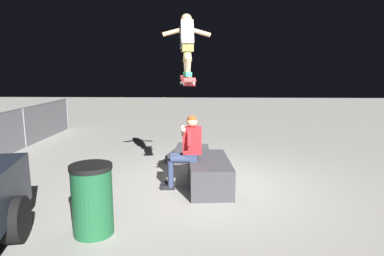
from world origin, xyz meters
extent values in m
plane|color=gray|center=(0.00, 0.00, 0.00)|extent=(40.00, 40.00, 0.00)
cube|color=#38383D|center=(-0.07, -0.05, 0.27)|extent=(1.59, 0.86, 0.54)
cube|color=#2D3856|center=(-0.10, 0.27, 0.60)|extent=(0.32, 0.20, 0.12)
cube|color=red|center=(-0.10, 0.27, 0.91)|extent=(0.23, 0.35, 0.50)
sphere|color=tan|center=(-0.10, 0.27, 1.26)|extent=(0.20, 0.20, 0.20)
sphere|color=brown|center=(-0.10, 0.27, 1.28)|extent=(0.19, 0.19, 0.19)
cylinder|color=red|center=(-0.30, 0.32, 0.99)|extent=(0.20, 0.09, 0.29)
cylinder|color=tan|center=(-0.23, 0.42, 1.09)|extent=(0.24, 0.09, 0.19)
cylinder|color=red|center=(0.10, 0.35, 0.99)|extent=(0.20, 0.09, 0.29)
cylinder|color=tan|center=(0.01, 0.44, 1.09)|extent=(0.24, 0.09, 0.19)
cylinder|color=#2D3856|center=(-0.20, 0.47, 0.58)|extent=(0.17, 0.41, 0.14)
cylinder|color=#2D3856|center=(-0.22, 0.66, 0.29)|extent=(0.11, 0.11, 0.50)
cube|color=black|center=(-0.22, 0.71, 0.04)|extent=(0.12, 0.27, 0.08)
cylinder|color=#2D3856|center=(-0.03, 0.48, 0.58)|extent=(0.17, 0.41, 0.14)
cylinder|color=#2D3856|center=(-0.04, 0.68, 0.29)|extent=(0.11, 0.11, 0.50)
cube|color=black|center=(-0.04, 0.73, 0.04)|extent=(0.12, 0.27, 0.08)
cube|color=#B72D2D|center=(0.03, 0.36, 2.00)|extent=(0.81, 0.31, 0.17)
cube|color=#B72D2D|center=(0.48, 0.43, 2.02)|extent=(0.15, 0.22, 0.03)
cube|color=#B72D2D|center=(-0.41, 0.30, 2.02)|extent=(0.14, 0.21, 0.08)
cube|color=#99999E|center=(0.31, 0.40, 1.98)|extent=(0.09, 0.17, 0.04)
cylinder|color=white|center=(0.29, 0.49, 1.95)|extent=(0.06, 0.04, 0.05)
cylinder|color=white|center=(0.32, 0.31, 1.95)|extent=(0.06, 0.04, 0.05)
cube|color=#99999E|center=(-0.25, 0.32, 1.98)|extent=(0.09, 0.17, 0.04)
cylinder|color=white|center=(-0.26, 0.41, 1.95)|extent=(0.06, 0.04, 0.05)
cylinder|color=white|center=(-0.23, 0.23, 1.95)|extent=(0.06, 0.04, 0.05)
cube|color=#2D9E66|center=(0.21, 0.39, 2.11)|extent=(0.27, 0.14, 0.08)
cube|color=#2D9E66|center=(-0.15, 0.34, 2.11)|extent=(0.27, 0.14, 0.08)
cylinder|color=tan|center=(0.16, 0.38, 2.27)|extent=(0.25, 0.13, 0.31)
cylinder|color=olive|center=(0.08, 0.37, 2.47)|extent=(0.35, 0.18, 0.33)
cylinder|color=tan|center=(-0.09, 0.34, 2.27)|extent=(0.25, 0.13, 0.31)
cylinder|color=olive|center=(-0.02, 0.35, 2.47)|extent=(0.35, 0.18, 0.33)
cube|color=olive|center=(0.03, 0.36, 2.57)|extent=(0.33, 0.24, 0.12)
cube|color=silver|center=(0.11, 0.37, 2.81)|extent=(0.48, 0.28, 0.52)
sphere|color=tan|center=(0.17, 0.38, 3.09)|extent=(0.20, 0.20, 0.20)
cylinder|color=tan|center=(0.10, 0.59, 2.87)|extent=(0.14, 0.45, 0.19)
cylinder|color=tan|center=(0.16, 0.16, 2.87)|extent=(0.14, 0.45, 0.19)
cube|color=#38383D|center=(1.88, 0.44, 0.03)|extent=(1.16, 1.03, 0.06)
cube|color=#38383D|center=(1.88, 0.44, 0.11)|extent=(1.13, 1.02, 0.41)
cube|color=#38383D|center=(1.88, 0.83, 0.10)|extent=(0.88, 0.26, 0.19)
cube|color=#38383D|center=(1.88, 0.05, 0.10)|extent=(0.88, 0.26, 0.19)
cylinder|color=#19512D|center=(-1.92, 1.55, 0.45)|extent=(0.54, 0.54, 0.91)
cylinder|color=black|center=(-1.92, 1.55, 0.94)|extent=(0.56, 0.56, 0.06)
cylinder|color=slate|center=(3.00, 5.14, 0.57)|extent=(0.05, 0.05, 1.13)
cylinder|color=slate|center=(6.00, 5.14, 0.57)|extent=(0.05, 0.05, 1.13)
cylinder|color=black|center=(-2.17, 2.47, 0.30)|extent=(0.63, 0.35, 0.60)
camera|label=1|loc=(-6.06, 0.07, 2.20)|focal=30.98mm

